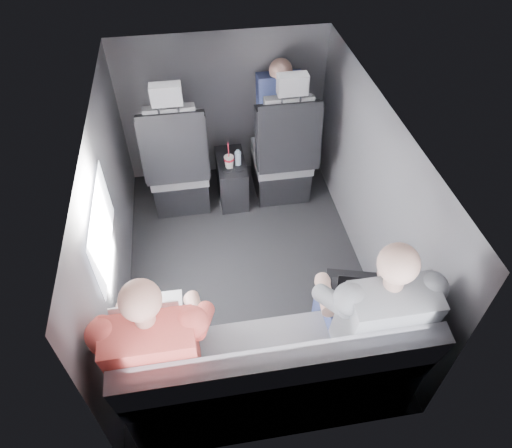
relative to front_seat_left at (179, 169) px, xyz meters
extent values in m
plane|color=black|center=(0.45, -0.84, -0.40)|extent=(2.60, 2.60, 0.00)
plane|color=#B2B2AD|center=(0.45, -0.84, 0.95)|extent=(2.60, 2.60, 0.00)
cube|color=#56565B|center=(-0.45, -0.84, 0.27)|extent=(0.02, 2.60, 1.35)
cube|color=#56565B|center=(1.35, -0.84, 0.27)|extent=(0.02, 2.60, 1.35)
cube|color=#56565B|center=(0.45, 0.46, 0.27)|extent=(1.80, 0.02, 1.35)
cube|color=#56565B|center=(0.45, -2.14, 0.27)|extent=(1.80, 0.02, 1.35)
cube|color=white|center=(-0.43, -1.14, 0.50)|extent=(0.02, 0.75, 0.42)
cube|color=black|center=(0.90, -0.17, 0.40)|extent=(0.35, 0.11, 0.59)
cube|color=black|center=(0.00, 0.08, -0.25)|extent=(0.46, 0.48, 0.30)
cube|color=slate|center=(0.00, 0.06, -0.02)|extent=(0.48, 0.46, 0.14)
cube|color=slate|center=(0.00, -0.14, 0.35)|extent=(0.38, 0.18, 0.61)
cube|color=black|center=(-0.22, -0.14, 0.32)|extent=(0.08, 0.21, 0.53)
cube|color=black|center=(0.22, -0.14, 0.32)|extent=(0.08, 0.21, 0.53)
cube|color=black|center=(0.00, -0.20, 0.34)|extent=(0.50, 0.11, 0.58)
cube|color=slate|center=(0.00, -0.18, 0.79)|extent=(0.22, 0.10, 0.15)
cube|color=black|center=(0.90, 0.08, -0.25)|extent=(0.46, 0.48, 0.30)
cube|color=slate|center=(0.90, 0.06, -0.02)|extent=(0.48, 0.46, 0.14)
cube|color=slate|center=(0.90, -0.14, 0.35)|extent=(0.38, 0.18, 0.61)
cube|color=black|center=(0.68, -0.14, 0.32)|extent=(0.08, 0.21, 0.53)
cube|color=black|center=(1.12, -0.14, 0.32)|extent=(0.08, 0.21, 0.53)
cube|color=black|center=(0.90, -0.20, 0.34)|extent=(0.50, 0.11, 0.58)
cube|color=slate|center=(0.90, -0.18, 0.79)|extent=(0.22, 0.10, 0.15)
cube|color=black|center=(0.45, 0.04, -0.20)|extent=(0.24, 0.48, 0.40)
cylinder|color=black|center=(0.40, -0.08, 0.00)|extent=(0.09, 0.09, 0.01)
cylinder|color=black|center=(0.51, -0.08, 0.00)|extent=(0.09, 0.09, 0.01)
cube|color=slate|center=(0.45, -1.86, -0.18)|extent=(1.60, 0.50, 0.45)
cube|color=slate|center=(0.45, -2.09, 0.28)|extent=(1.60, 0.17, 0.47)
cylinder|color=red|center=(0.43, -0.05, 0.09)|extent=(0.08, 0.08, 0.02)
cylinder|color=white|center=(0.43, -0.05, 0.11)|extent=(0.08, 0.08, 0.01)
cylinder|color=red|center=(0.43, -0.05, 0.18)|extent=(0.01, 0.01, 0.14)
cylinder|color=#9ABFD1|center=(0.50, -0.03, 0.07)|extent=(0.05, 0.05, 0.13)
cylinder|color=#9ABFD1|center=(0.50, -0.03, 0.14)|extent=(0.03, 0.03, 0.02)
cube|color=silver|center=(-0.20, -1.55, 0.19)|extent=(0.36, 0.27, 0.02)
cube|color=silver|center=(-0.20, -1.57, 0.20)|extent=(0.30, 0.15, 0.00)
cube|color=silver|center=(-0.20, -1.48, 0.20)|extent=(0.11, 0.06, 0.00)
cube|color=silver|center=(-0.20, -1.72, 0.32)|extent=(0.36, 0.08, 0.25)
cube|color=silver|center=(-0.20, -1.71, 0.32)|extent=(0.32, 0.06, 0.21)
cube|color=black|center=(1.01, -1.57, 0.19)|extent=(0.40, 0.33, 0.02)
cube|color=black|center=(1.01, -1.59, 0.20)|extent=(0.31, 0.21, 0.00)
cube|color=black|center=(1.01, -1.50, 0.20)|extent=(0.12, 0.08, 0.00)
cube|color=black|center=(1.01, -1.72, 0.31)|extent=(0.35, 0.16, 0.23)
cube|color=silver|center=(1.01, -1.72, 0.31)|extent=(0.31, 0.14, 0.20)
cube|color=#303034|center=(-0.26, -1.74, 0.12)|extent=(0.16, 0.46, 0.14)
cube|color=#303034|center=(-0.03, -1.74, 0.12)|extent=(0.16, 0.46, 0.14)
cube|color=#303034|center=(-0.26, -1.50, -0.18)|extent=(0.14, 0.14, 0.45)
cube|color=#303034|center=(-0.03, -1.50, -0.18)|extent=(0.14, 0.14, 0.45)
cube|color=#BF433F|center=(-0.15, -1.94, 0.37)|extent=(0.42, 0.28, 0.57)
sphere|color=tan|center=(-0.15, -1.91, 0.78)|extent=(0.19, 0.19, 0.19)
cylinder|color=tan|center=(-0.36, -1.66, 0.28)|extent=(0.12, 0.29, 0.13)
cylinder|color=tan|center=(0.06, -1.66, 0.28)|extent=(0.12, 0.29, 0.13)
cube|color=navy|center=(0.89, -1.74, 0.12)|extent=(0.16, 0.47, 0.14)
cube|color=navy|center=(1.12, -1.74, 0.12)|extent=(0.16, 0.47, 0.14)
cube|color=navy|center=(0.89, -1.49, -0.18)|extent=(0.14, 0.14, 0.45)
cube|color=navy|center=(1.12, -1.49, -0.18)|extent=(0.14, 0.14, 0.45)
cube|color=slate|center=(1.00, -1.94, 0.38)|extent=(0.43, 0.29, 0.58)
sphere|color=tan|center=(1.00, -1.91, 0.80)|extent=(0.19, 0.19, 0.19)
cylinder|color=tan|center=(0.79, -1.66, 0.29)|extent=(0.12, 0.30, 0.13)
cylinder|color=tan|center=(1.22, -1.66, 0.29)|extent=(0.12, 0.30, 0.13)
cube|color=navy|center=(0.91, 0.24, 0.38)|extent=(0.38, 0.24, 0.55)
sphere|color=tan|center=(0.91, 0.26, 0.68)|extent=(0.19, 0.19, 0.19)
cube|color=navy|center=(0.91, 0.30, 0.09)|extent=(0.32, 0.38, 0.11)
camera|label=1|loc=(0.15, -3.12, 2.38)|focal=32.00mm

